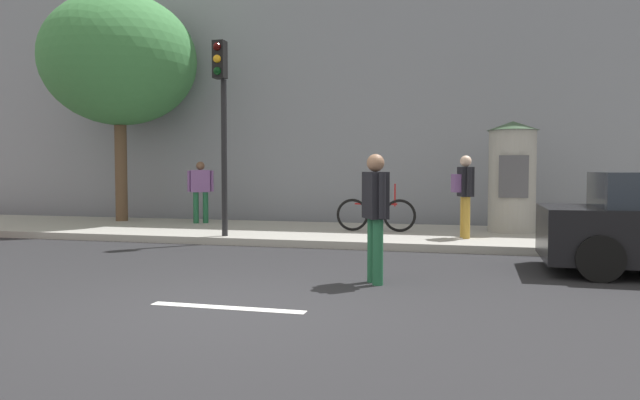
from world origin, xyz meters
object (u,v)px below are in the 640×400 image
(street_tree, at_px, (119,60))
(pedestrian_with_bag, at_px, (201,187))
(bicycle_leaning, at_px, (376,214))
(poster_column, at_px, (512,176))
(pedestrian_in_dark_shirt, at_px, (464,189))
(traffic_light, at_px, (222,105))
(pedestrian_near_pole, at_px, (375,208))

(street_tree, xyz_separation_m, pedestrian_with_bag, (2.36, -0.11, -3.32))
(street_tree, bearing_deg, pedestrian_with_bag, -2.63)
(bicycle_leaning, bearing_deg, street_tree, 172.07)
(poster_column, height_order, pedestrian_in_dark_shirt, poster_column)
(traffic_light, height_order, pedestrian_in_dark_shirt, traffic_light)
(pedestrian_near_pole, bearing_deg, street_tree, 141.71)
(poster_column, bearing_deg, street_tree, 178.08)
(street_tree, bearing_deg, poster_column, -1.92)
(street_tree, relative_size, bicycle_leaning, 3.38)
(traffic_light, distance_m, pedestrian_in_dark_shirt, 5.18)
(traffic_light, distance_m, pedestrian_with_bag, 3.65)
(poster_column, relative_size, street_tree, 0.41)
(pedestrian_near_pole, distance_m, pedestrian_in_dark_shirt, 4.53)
(poster_column, xyz_separation_m, pedestrian_with_bag, (-7.56, 0.22, -0.31))
(pedestrian_near_pole, bearing_deg, poster_column, 70.64)
(pedestrian_in_dark_shirt, bearing_deg, bicycle_leaning, 156.58)
(bicycle_leaning, bearing_deg, pedestrian_in_dark_shirt, -23.42)
(street_tree, height_order, bicycle_leaning, street_tree)
(pedestrian_near_pole, bearing_deg, bicycle_leaning, 99.18)
(traffic_light, xyz_separation_m, pedestrian_in_dark_shirt, (4.80, 0.96, -1.70))
(traffic_light, relative_size, bicycle_leaning, 2.23)
(traffic_light, xyz_separation_m, street_tree, (-4.14, 2.77, 1.57))
(pedestrian_in_dark_shirt, xyz_separation_m, bicycle_leaning, (-1.92, 0.83, -0.59))
(pedestrian_near_pole, distance_m, bicycle_leaning, 5.32)
(poster_column, distance_m, street_tree, 10.37)
(traffic_light, relative_size, poster_column, 1.63)
(poster_column, distance_m, pedestrian_with_bag, 7.57)
(pedestrian_with_bag, bearing_deg, poster_column, -1.70)
(poster_column, xyz_separation_m, bicycle_leaning, (-2.91, -0.64, -0.84))
(bicycle_leaning, bearing_deg, pedestrian_with_bag, 169.44)
(poster_column, distance_m, pedestrian_near_pole, 6.23)
(poster_column, xyz_separation_m, pedestrian_in_dark_shirt, (-0.99, -1.47, -0.25))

